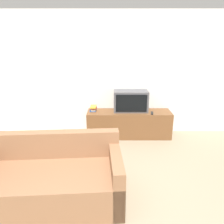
% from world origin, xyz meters
% --- Properties ---
extents(wall_back, '(9.00, 0.06, 2.60)m').
position_xyz_m(wall_back, '(0.00, 3.03, 1.30)').
color(wall_back, white).
rests_on(wall_back, ground_plane).
extents(tv_stand, '(1.78, 0.50, 0.56)m').
position_xyz_m(tv_stand, '(0.56, 2.73, 0.28)').
color(tv_stand, brown).
rests_on(tv_stand, ground_plane).
extents(television, '(0.72, 0.39, 0.44)m').
position_xyz_m(television, '(0.59, 2.79, 0.78)').
color(television, '#4C4C51').
rests_on(television, tv_stand).
extents(couch, '(1.84, 1.04, 0.80)m').
position_xyz_m(couch, '(-0.57, 0.71, 0.28)').
color(couch, '#8C6042').
rests_on(couch, ground_plane).
extents(book_stack, '(0.15, 0.21, 0.11)m').
position_xyz_m(book_stack, '(-0.21, 2.78, 0.62)').
color(book_stack, '#23478E').
rests_on(book_stack, tv_stand).
extents(remote_on_stand, '(0.07, 0.18, 0.02)m').
position_xyz_m(remote_on_stand, '(1.02, 2.59, 0.57)').
color(remote_on_stand, black).
rests_on(remote_on_stand, tv_stand).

